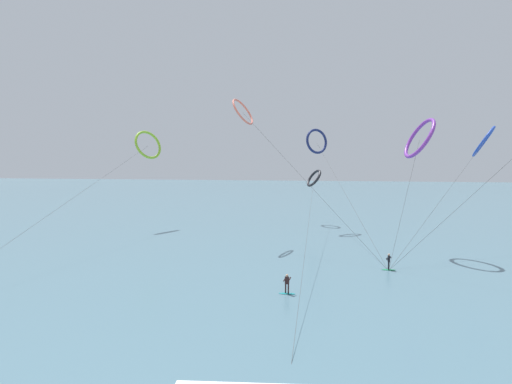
{
  "coord_description": "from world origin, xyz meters",
  "views": [
    {
      "loc": [
        5.2,
        -9.67,
        11.35
      ],
      "look_at": [
        0.0,
        22.12,
        8.76
      ],
      "focal_mm": 28.25,
      "sensor_mm": 36.0,
      "label": 1
    }
  ],
  "objects": [
    {
      "name": "sea_water",
      "position": [
        0.0,
        107.12,
        0.04
      ],
      "size": [
        400.0,
        200.0,
        0.08
      ],
      "primitive_type": "cube",
      "color": "slate",
      "rests_on": "ground"
    },
    {
      "name": "kite_navy",
      "position": [
        4.34,
        56.19,
        14.28
      ],
      "size": [
        9.69,
        25.5,
        16.37
      ],
      "rotation": [
        0.0,
        0.0,
        0.67
      ],
      "color": "navy",
      "rests_on": "ground"
    },
    {
      "name": "kite_cobalt",
      "position": [
        26.31,
        48.07,
        13.74
      ],
      "size": [
        16.37,
        18.36,
        15.83
      ],
      "rotation": [
        0.0,
        0.0,
        4.33
      ],
      "color": "#2647B7",
      "rests_on": "ground"
    },
    {
      "name": "surfer_emerald",
      "position": [
        12.08,
        32.41,
        0.82
      ],
      "size": [
        1.4,
        0.59,
        1.7
      ],
      "rotation": [
        0.0,
        0.0,
        1.55
      ],
      "color": "#199351",
      "rests_on": "ground"
    },
    {
      "name": "kite_coral",
      "position": [
        -5.35,
        44.07,
        17.74
      ],
      "size": [
        19.19,
        14.03,
        19.61
      ],
      "rotation": [
        0.0,
        0.0,
        1.3
      ],
      "color": "#EA7260",
      "rests_on": "ground"
    },
    {
      "name": "surfer_teal",
      "position": [
        2.43,
        23.39,
        0.82
      ],
      "size": [
        1.4,
        0.7,
        1.7
      ],
      "rotation": [
        0.0,
        0.0,
        2.63
      ],
      "color": "teal",
      "rests_on": "ground"
    },
    {
      "name": "kite_charcoal",
      "position": [
        3.87,
        61.23,
        8.1
      ],
      "size": [
        3.64,
        52.16,
        9.72
      ],
      "rotation": [
        0.0,
        0.0,
        5.17
      ],
      "color": "black",
      "rests_on": "ground"
    },
    {
      "name": "kite_lime",
      "position": [
        -23.44,
        53.9,
        13.8
      ],
      "size": [
        4.37,
        45.16,
        16.25
      ],
      "rotation": [
        0.0,
        0.0,
        1.07
      ],
      "color": "#8CC62D",
      "rests_on": "ground"
    },
    {
      "name": "kite_violet",
      "position": [
        16.59,
        40.88,
        13.87
      ],
      "size": [
        6.51,
        11.43,
        16.34
      ],
      "rotation": [
        0.0,
        0.0,
        4.91
      ],
      "color": "purple",
      "rests_on": "ground"
    }
  ]
}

